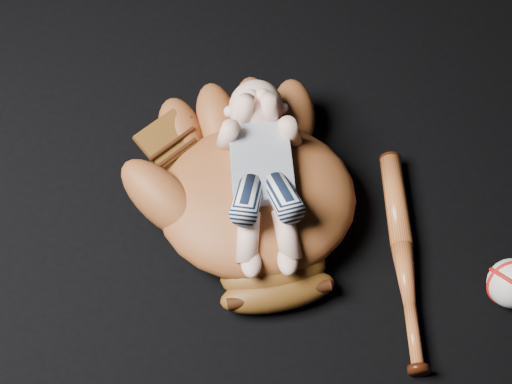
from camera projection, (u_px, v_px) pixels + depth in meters
baseball_glove at (257, 193)px, 1.36m from camera, size 0.58×0.62×0.15m
newborn_baby at (263, 175)px, 1.32m from camera, size 0.25×0.40×0.15m
baseball_bat at (403, 258)px, 1.36m from camera, size 0.11×0.42×0.04m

